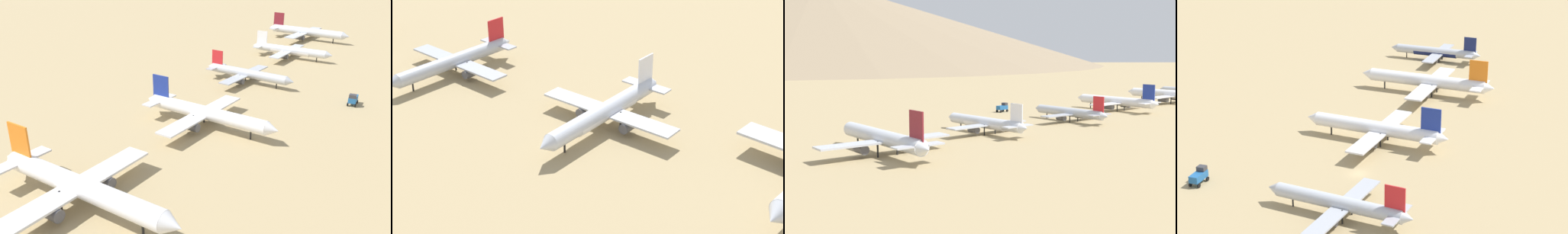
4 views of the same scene
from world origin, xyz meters
TOP-DOWN VIEW (x-y plane):
  - ground_plane at (0.00, 0.00)m, footprint 1800.00×1800.00m
  - parked_jet_0 at (7.83, -107.37)m, footprint 36.27×29.44m
  - parked_jet_1 at (0.08, -66.48)m, footprint 46.19×37.52m
  - parked_jet_2 at (2.26, -20.88)m, footprint 42.48×34.57m
  - parked_jet_3 at (-4.05, 22.45)m, footprint 35.74×29.12m
  - service_truck at (34.32, 17.77)m, footprint 2.78×5.26m

SIDE VIEW (x-z plane):
  - ground_plane at x=0.00m, z-range 0.00..0.00m
  - service_truck at x=34.32m, z-range 0.13..4.03m
  - parked_jet_3 at x=-4.05m, z-range -1.68..8.62m
  - parked_jet_0 at x=7.83m, z-range -1.75..8.71m
  - parked_jet_2 at x=2.26m, z-range -2.00..10.24m
  - parked_jet_1 at x=0.08m, z-range -2.17..11.14m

